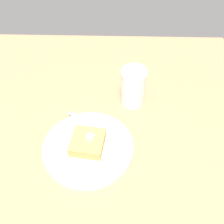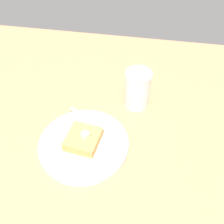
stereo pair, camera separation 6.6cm
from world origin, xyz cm
name	(u,v)px [view 1 (the left image)]	position (x,y,z in cm)	size (l,w,h in cm)	color
table_surface	(71,145)	(0.00, 0.00, 1.20)	(107.77, 107.77, 2.40)	#B87752
plate	(88,147)	(-4.77, 1.85, 3.29)	(22.64, 22.64, 1.53)	silver
toast_slice_center	(88,142)	(-4.77, 1.85, 5.26)	(7.89, 8.07, 2.65)	tan
butter_pat_primary	(90,138)	(-5.61, 2.17, 7.44)	(1.71, 1.53, 1.71)	#F1E8C3
fork	(97,124)	(-6.44, -5.09, 4.11)	(15.03, 8.26, 0.36)	silver
syrup_jar	(133,89)	(-16.21, -15.78, 7.50)	(7.33, 7.33, 11.47)	#3C180A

